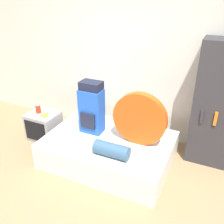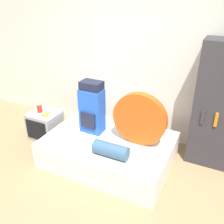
{
  "view_description": "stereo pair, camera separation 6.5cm",
  "coord_description": "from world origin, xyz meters",
  "px_view_note": "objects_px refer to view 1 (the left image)",
  "views": [
    {
      "loc": [
        1.39,
        -1.94,
        2.4
      ],
      "look_at": [
        0.07,
        0.9,
        0.84
      ],
      "focal_mm": 40.0,
      "sensor_mm": 36.0,
      "label": 1
    },
    {
      "loc": [
        1.44,
        -1.91,
        2.4
      ],
      "look_at": [
        0.07,
        0.9,
        0.84
      ],
      "focal_mm": 40.0,
      "sensor_mm": 36.0,
      "label": 2
    }
  ],
  "objects_px": {
    "backpack": "(92,108)",
    "canister": "(38,109)",
    "bookshelf": "(218,106)",
    "sleeping_roll": "(112,150)",
    "tent_bag": "(140,119)",
    "television": "(44,126)"
  },
  "relations": [
    {
      "from": "television",
      "to": "canister",
      "type": "height_order",
      "value": "canister"
    },
    {
      "from": "tent_bag",
      "to": "sleeping_roll",
      "type": "relative_size",
      "value": 1.6
    },
    {
      "from": "backpack",
      "to": "sleeping_roll",
      "type": "height_order",
      "value": "backpack"
    },
    {
      "from": "backpack",
      "to": "sleeping_roll",
      "type": "bearing_deg",
      "value": -40.49
    },
    {
      "from": "tent_bag",
      "to": "bookshelf",
      "type": "xyz_separation_m",
      "value": [
        0.95,
        0.59,
        0.14
      ]
    },
    {
      "from": "tent_bag",
      "to": "sleeping_roll",
      "type": "distance_m",
      "value": 0.59
    },
    {
      "from": "canister",
      "to": "backpack",
      "type": "bearing_deg",
      "value": -1.04
    },
    {
      "from": "television",
      "to": "tent_bag",
      "type": "bearing_deg",
      "value": -0.55
    },
    {
      "from": "sleeping_roll",
      "to": "television",
      "type": "xyz_separation_m",
      "value": [
        -1.53,
        0.48,
        -0.25
      ]
    },
    {
      "from": "sleeping_roll",
      "to": "canister",
      "type": "relative_size",
      "value": 3.15
    },
    {
      "from": "backpack",
      "to": "canister",
      "type": "distance_m",
      "value": 1.09
    },
    {
      "from": "backpack",
      "to": "canister",
      "type": "relative_size",
      "value": 5.28
    },
    {
      "from": "backpack",
      "to": "canister",
      "type": "bearing_deg",
      "value": 178.96
    },
    {
      "from": "canister",
      "to": "bookshelf",
      "type": "distance_m",
      "value": 2.86
    },
    {
      "from": "canister",
      "to": "bookshelf",
      "type": "height_order",
      "value": "bookshelf"
    },
    {
      "from": "sleeping_roll",
      "to": "bookshelf",
      "type": "bearing_deg",
      "value": 42.14
    },
    {
      "from": "backpack",
      "to": "sleeping_roll",
      "type": "xyz_separation_m",
      "value": [
        0.55,
        -0.47,
        -0.3
      ]
    },
    {
      "from": "tent_bag",
      "to": "television",
      "type": "relative_size",
      "value": 1.51
    },
    {
      "from": "sleeping_roll",
      "to": "backpack",
      "type": "bearing_deg",
      "value": 139.51
    },
    {
      "from": "sleeping_roll",
      "to": "tent_bag",
      "type": "bearing_deg",
      "value": 65.16
    },
    {
      "from": "tent_bag",
      "to": "canister",
      "type": "bearing_deg",
      "value": 179.22
    },
    {
      "from": "canister",
      "to": "television",
      "type": "bearing_deg",
      "value": -5.52
    }
  ]
}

